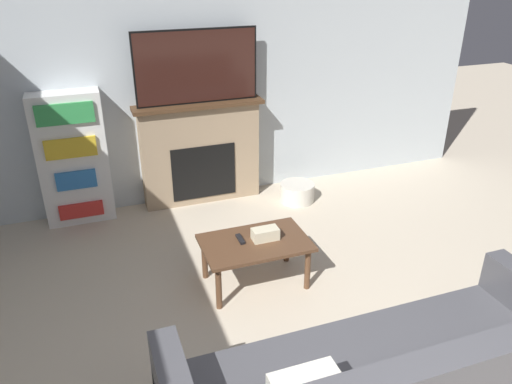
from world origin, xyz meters
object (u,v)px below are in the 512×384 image
Objects in this scene: tv at (197,67)px; storage_basket at (297,192)px; fireplace at (201,152)px; bookshelf at (73,159)px; coffee_table at (255,247)px.

storage_basket is at bearing -21.03° from tv.
fireplace reaches higher than storage_basket.
fireplace is 1.33m from bookshelf.
tv reaches higher than storage_basket.
coffee_table is (0.03, -1.70, -1.16)m from tv.
tv is 3.30× the size of storage_basket.
coffee_table is at bearing -51.44° from bookshelf.
fireplace is 1.09× the size of tv.
fireplace is at bearing 1.00° from bookshelf.
tv is at bearing 0.14° from bookshelf.
fireplace is 1.57× the size of coffee_table.
bookshelf reaches higher than coffee_table.
tv reaches higher than fireplace.
fireplace is 3.58× the size of storage_basket.
tv is at bearing -90.00° from fireplace.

